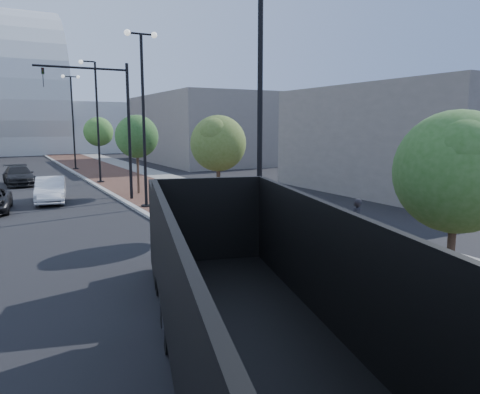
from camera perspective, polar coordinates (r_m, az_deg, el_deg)
name	(u,v)px	position (r m, az deg, el deg)	size (l,w,h in m)	color
sidewalk	(119,174)	(43.32, -14.84, 2.84)	(7.00, 140.00, 0.12)	#4C2D23
concrete_strip	(148,172)	(44.02, -11.42, 3.06)	(2.40, 140.00, 0.13)	slate
curb	(80,176)	(42.65, -19.42, 2.54)	(0.30, 140.00, 0.14)	gray
dump_truck	(217,273)	(9.81, -2.95, -9.45)	(5.77, 13.50, 3.34)	black
white_sedan	(51,190)	(28.95, -22.59, 0.85)	(1.57, 4.49, 1.48)	silver
dark_car_far	(19,175)	(38.30, -25.92, 2.43)	(2.00, 4.92, 1.43)	black
pedestrian	(356,221)	(18.00, 14.26, -2.93)	(0.63, 0.42, 1.74)	black
streetlight_1	(257,130)	(13.81, 2.09, 8.32)	(1.44, 0.56, 9.21)	black
streetlight_2	(144,119)	(24.95, -11.95, 9.55)	(1.72, 0.56, 9.28)	black
streetlight_3	(96,127)	(36.59, -17.50, 8.36)	(1.44, 0.56, 9.21)	black
streetlight_4	(73,121)	(48.44, -20.14, 8.86)	(1.72, 0.56, 9.28)	black
traffic_mast	(113,116)	(27.62, -15.58, 9.68)	(5.09, 0.20, 8.00)	black
tree_0	(457,172)	(10.12, 25.50, 2.81)	(2.49, 2.46, 4.82)	#382619
tree_1	(219,144)	(18.81, -2.66, 6.67)	(2.35, 2.29, 4.90)	#382619
tree_2	(137,137)	(30.07, -12.70, 7.37)	(2.73, 2.73, 5.13)	#382619
tree_3	(99,132)	(41.74, -17.23, 7.79)	(2.54, 2.51, 5.17)	#382619
convention_center	(21,116)	(87.04, -25.70, 9.14)	(50.00, 30.00, 50.00)	#AAB0B4
commercial_block_ne	(201,129)	(56.58, -4.94, 8.48)	(12.00, 22.00, 8.00)	slate
commercial_block_e	(406,140)	(32.88, 20.00, 6.73)	(10.00, 16.00, 7.00)	#605A56
utility_cover_1	(346,275)	(14.02, 13.08, -9.42)	(0.50, 0.50, 0.02)	black
utility_cover_2	(199,212)	(23.15, -5.18, -1.92)	(0.50, 0.50, 0.02)	black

